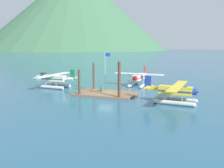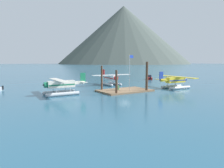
# 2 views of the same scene
# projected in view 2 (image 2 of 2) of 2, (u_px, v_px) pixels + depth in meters

# --- Properties ---
(ground_plane) EXTENTS (1200.00, 1200.00, 0.00)m
(ground_plane) POSITION_uv_depth(u_px,v_px,m) (125.00, 91.00, 39.98)
(ground_plane) COLOR #285670
(dock_platform) EXTENTS (10.34, 6.37, 0.30)m
(dock_platform) POSITION_uv_depth(u_px,v_px,m) (125.00, 91.00, 39.96)
(dock_platform) COLOR brown
(dock_platform) RESTS_ON ground
(piling_near_left) EXTENTS (0.41, 0.41, 4.43)m
(piling_near_left) POSITION_uv_depth(u_px,v_px,m) (116.00, 83.00, 35.54)
(piling_near_left) COLOR #4C3323
(piling_near_left) RESTS_ON ground
(piling_near_right) EXTENTS (0.48, 0.48, 5.93)m
(piling_near_right) POSITION_uv_depth(u_px,v_px,m) (147.00, 77.00, 39.15)
(piling_near_right) COLOR #4C3323
(piling_near_right) RESTS_ON ground
(piling_far_left) EXTENTS (0.37, 0.37, 5.17)m
(piling_far_left) POSITION_uv_depth(u_px,v_px,m) (102.00, 78.00, 40.22)
(piling_far_left) COLOR #4C3323
(piling_far_left) RESTS_ON ground
(flagpole) EXTENTS (0.95, 0.10, 7.07)m
(flagpole) POSITION_uv_depth(u_px,v_px,m) (130.00, 68.00, 38.76)
(flagpole) COLOR silver
(flagpole) RESTS_ON dock_platform
(fuel_drum) EXTENTS (0.62, 0.62, 0.88)m
(fuel_drum) POSITION_uv_depth(u_px,v_px,m) (118.00, 88.00, 40.09)
(fuel_drum) COLOR #33663D
(fuel_drum) RESTS_ON dock_platform
(mountain_ridge_west_peak) EXTENTS (351.61, 351.61, 154.81)m
(mountain_ridge_west_peak) POSITION_uv_depth(u_px,v_px,m) (123.00, 35.00, 539.23)
(mountain_ridge_west_peak) COLOR #424C47
(mountain_ridge_west_peak) RESTS_ON ground
(seaplane_yellow_stbd_aft) EXTENTS (7.97, 10.48, 3.84)m
(seaplane_yellow_stbd_aft) POSITION_uv_depth(u_px,v_px,m) (176.00, 81.00, 43.96)
(seaplane_yellow_stbd_aft) COLOR #B7BABF
(seaplane_yellow_stbd_aft) RESTS_ON ground
(seaplane_cream_port_fwd) EXTENTS (7.98, 10.44, 3.84)m
(seaplane_cream_port_fwd) POSITION_uv_depth(u_px,v_px,m) (61.00, 86.00, 35.56)
(seaplane_cream_port_fwd) COLOR #B7BABF
(seaplane_cream_port_fwd) RESTS_ON ground
(seaplane_white_bow_right) EXTENTS (10.47, 7.97, 3.84)m
(seaplane_white_bow_right) POSITION_uv_depth(u_px,v_px,m) (111.00, 79.00, 50.43)
(seaplane_white_bow_right) COLOR #B7BABF
(seaplane_white_bow_right) RESTS_ON ground
(boat_red_open_east) EXTENTS (3.77, 4.23, 1.50)m
(boat_red_open_east) POSITION_uv_depth(u_px,v_px,m) (150.00, 78.00, 67.28)
(boat_red_open_east) COLOR #B2231E
(boat_red_open_east) RESTS_ON ground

